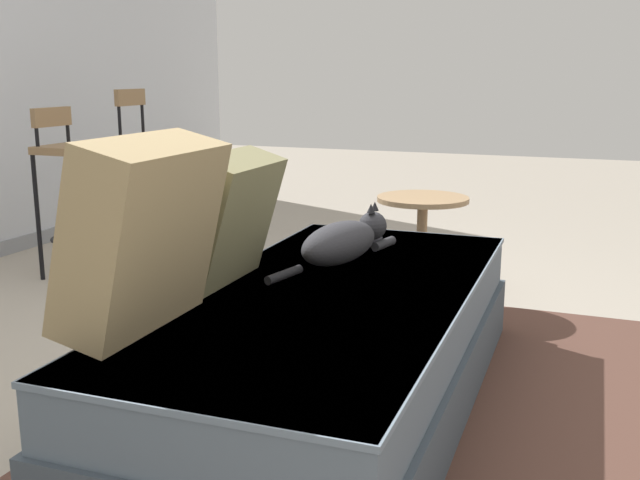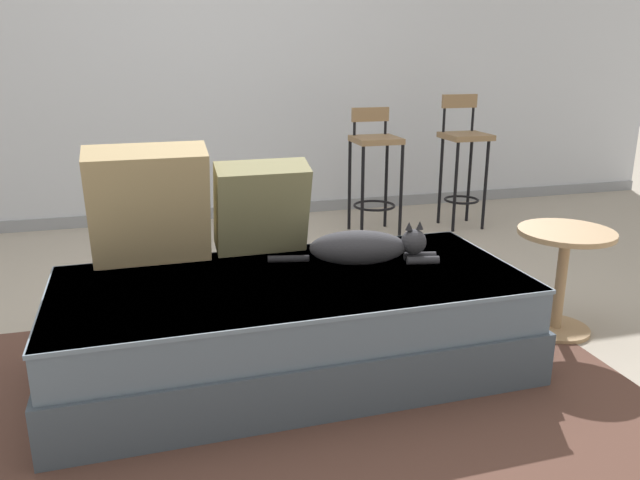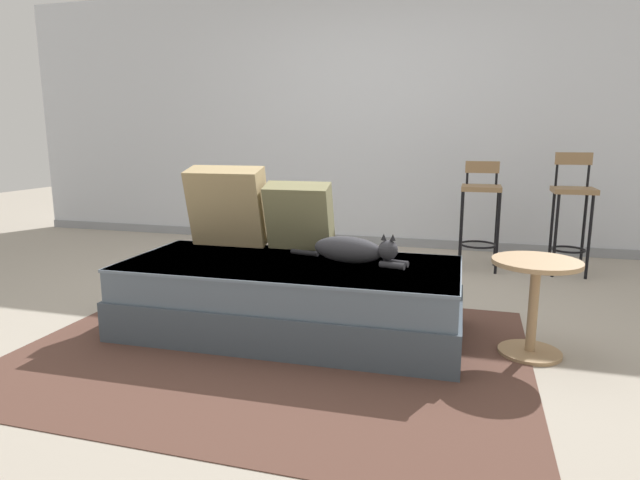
{
  "view_description": "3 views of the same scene",
  "coord_description": "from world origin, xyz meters",
  "px_view_note": "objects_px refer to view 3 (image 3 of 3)",
  "views": [
    {
      "loc": [
        -2.17,
        -1.2,
        1.09
      ],
      "look_at": [
        0.15,
        -0.3,
        0.53
      ],
      "focal_mm": 42.0,
      "sensor_mm": 36.0,
      "label": 1
    },
    {
      "loc": [
        -0.53,
        -2.74,
        1.3
      ],
      "look_at": [
        0.15,
        -0.3,
        0.53
      ],
      "focal_mm": 35.0,
      "sensor_mm": 36.0,
      "label": 2
    },
    {
      "loc": [
        0.98,
        -3.21,
        1.13
      ],
      "look_at": [
        0.15,
        -0.3,
        0.53
      ],
      "focal_mm": 30.0,
      "sensor_mm": 36.0,
      "label": 3
    }
  ],
  "objects_px": {
    "couch": "(290,296)",
    "bar_stool_by_doorway": "(572,205)",
    "cat": "(353,250)",
    "side_table": "(534,293)",
    "bar_stool_near_window": "(480,205)",
    "throw_pillow_middle": "(299,216)",
    "throw_pillow_corner": "(228,206)"
  },
  "relations": [
    {
      "from": "bar_stool_near_window",
      "to": "throw_pillow_corner",
      "type": "bearing_deg",
      "value": -136.02
    },
    {
      "from": "couch",
      "to": "bar_stool_by_doorway",
      "type": "height_order",
      "value": "bar_stool_by_doorway"
    },
    {
      "from": "couch",
      "to": "bar_stool_by_doorway",
      "type": "distance_m",
      "value": 2.6
    },
    {
      "from": "bar_stool_by_doorway",
      "to": "bar_stool_near_window",
      "type": "bearing_deg",
      "value": -179.85
    },
    {
      "from": "couch",
      "to": "bar_stool_near_window",
      "type": "bearing_deg",
      "value": 60.58
    },
    {
      "from": "throw_pillow_corner",
      "to": "side_table",
      "type": "relative_size",
      "value": 1.03
    },
    {
      "from": "side_table",
      "to": "throw_pillow_middle",
      "type": "bearing_deg",
      "value": 166.92
    },
    {
      "from": "bar_stool_near_window",
      "to": "bar_stool_by_doorway",
      "type": "height_order",
      "value": "bar_stool_by_doorway"
    },
    {
      "from": "bar_stool_near_window",
      "to": "cat",
      "type": "bearing_deg",
      "value": -111.59
    },
    {
      "from": "cat",
      "to": "bar_stool_by_doorway",
      "type": "xyz_separation_m",
      "value": [
        1.42,
        1.79,
        0.09
      ]
    },
    {
      "from": "cat",
      "to": "bar_stool_near_window",
      "type": "distance_m",
      "value": 1.92
    },
    {
      "from": "throw_pillow_corner",
      "to": "throw_pillow_middle",
      "type": "xyz_separation_m",
      "value": [
        0.48,
        0.01,
        -0.04
      ]
    },
    {
      "from": "couch",
      "to": "throw_pillow_corner",
      "type": "height_order",
      "value": "throw_pillow_corner"
    },
    {
      "from": "bar_stool_near_window",
      "to": "throw_pillow_middle",
      "type": "bearing_deg",
      "value": -125.99
    },
    {
      "from": "side_table",
      "to": "bar_stool_near_window",
      "type": "bearing_deg",
      "value": 98.05
    },
    {
      "from": "couch",
      "to": "cat",
      "type": "distance_m",
      "value": 0.45
    },
    {
      "from": "cat",
      "to": "throw_pillow_corner",
      "type": "bearing_deg",
      "value": 164.22
    },
    {
      "from": "couch",
      "to": "throw_pillow_corner",
      "type": "xyz_separation_m",
      "value": [
        -0.54,
        0.33,
        0.46
      ]
    },
    {
      "from": "throw_pillow_corner",
      "to": "bar_stool_by_doorway",
      "type": "height_order",
      "value": "bar_stool_by_doorway"
    },
    {
      "from": "couch",
      "to": "throw_pillow_middle",
      "type": "distance_m",
      "value": 0.54
    },
    {
      "from": "throw_pillow_middle",
      "to": "side_table",
      "type": "bearing_deg",
      "value": -13.08
    },
    {
      "from": "cat",
      "to": "side_table",
      "type": "bearing_deg",
      "value": -3.5
    },
    {
      "from": "throw_pillow_corner",
      "to": "couch",
      "type": "bearing_deg",
      "value": -31.83
    },
    {
      "from": "couch",
      "to": "throw_pillow_corner",
      "type": "bearing_deg",
      "value": 148.17
    },
    {
      "from": "bar_stool_by_doorway",
      "to": "side_table",
      "type": "bearing_deg",
      "value": -103.66
    },
    {
      "from": "throw_pillow_corner",
      "to": "cat",
      "type": "relative_size",
      "value": 0.71
    },
    {
      "from": "cat",
      "to": "side_table",
      "type": "height_order",
      "value": "cat"
    },
    {
      "from": "bar_stool_by_doorway",
      "to": "couch",
      "type": "bearing_deg",
      "value": -133.31
    },
    {
      "from": "couch",
      "to": "side_table",
      "type": "bearing_deg",
      "value": 1.06
    },
    {
      "from": "bar_stool_near_window",
      "to": "bar_stool_by_doorway",
      "type": "relative_size",
      "value": 0.92
    },
    {
      "from": "throw_pillow_middle",
      "to": "bar_stool_near_window",
      "type": "xyz_separation_m",
      "value": [
        1.11,
        1.53,
        -0.09
      ]
    },
    {
      "from": "throw_pillow_middle",
      "to": "cat",
      "type": "height_order",
      "value": "throw_pillow_middle"
    }
  ]
}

